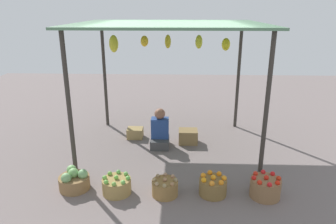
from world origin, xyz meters
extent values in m
plane|color=slate|center=(0.00, 0.00, 0.00)|extent=(14.00, 14.00, 0.00)
cylinder|color=#38332D|center=(-1.49, -1.19, 1.17)|extent=(0.07, 0.07, 2.34)
cylinder|color=#38332D|center=(1.49, -1.19, 1.17)|extent=(0.07, 0.07, 2.34)
cylinder|color=#38332D|center=(-1.49, 1.19, 1.17)|extent=(0.07, 0.07, 2.34)
cylinder|color=#38332D|center=(1.49, 1.19, 1.17)|extent=(0.07, 0.07, 2.34)
cube|color=#557D5C|center=(0.00, 0.00, 2.36)|extent=(3.28, 2.67, 0.04)
ellipsoid|color=yellow|center=(-0.97, -0.12, 2.03)|extent=(0.16, 0.16, 0.30)
ellipsoid|color=yellow|center=(-0.48, 0.34, 2.03)|extent=(0.15, 0.15, 0.20)
ellipsoid|color=gold|center=(-0.04, 0.29, 2.03)|extent=(0.11, 0.11, 0.25)
ellipsoid|color=yellow|center=(0.54, 0.26, 2.03)|extent=(0.13, 0.13, 0.25)
ellipsoid|color=yellow|center=(0.98, -0.13, 2.03)|extent=(0.14, 0.14, 0.22)
cube|color=#404042|center=(-0.18, 0.01, 0.09)|extent=(0.36, 0.44, 0.18)
cube|color=navy|center=(-0.18, 0.06, 0.38)|extent=(0.34, 0.22, 0.40)
sphere|color=#8A5A44|center=(-0.18, 0.06, 0.67)|extent=(0.21, 0.21, 0.21)
cylinder|color=olive|center=(-1.39, -1.55, 0.10)|extent=(0.46, 0.46, 0.21)
sphere|color=#71A95C|center=(-1.39, -1.55, 0.27)|extent=(0.15, 0.15, 0.15)
sphere|color=#73A869|center=(-1.25, -1.55, 0.25)|extent=(0.15, 0.15, 0.15)
sphere|color=#73AE60|center=(-1.47, -1.43, 0.25)|extent=(0.15, 0.15, 0.15)
sphere|color=#73A565|center=(-1.47, -1.67, 0.25)|extent=(0.15, 0.15, 0.15)
cylinder|color=#9D7F47|center=(-0.73, -1.64, 0.12)|extent=(0.43, 0.43, 0.23)
sphere|color=#6AB240|center=(-0.73, -1.64, 0.26)|extent=(0.07, 0.07, 0.07)
sphere|color=#63B64A|center=(-0.55, -1.64, 0.25)|extent=(0.07, 0.07, 0.07)
sphere|color=#6BAF50|center=(-0.61, -1.52, 0.25)|extent=(0.07, 0.07, 0.07)
sphere|color=#61AB4E|center=(-0.73, -1.47, 0.25)|extent=(0.07, 0.07, 0.07)
sphere|color=#6CAB42|center=(-0.85, -1.52, 0.25)|extent=(0.07, 0.07, 0.07)
sphere|color=#6CAE48|center=(-0.90, -1.64, 0.25)|extent=(0.07, 0.07, 0.07)
sphere|color=#66AE41|center=(-0.85, -1.76, 0.25)|extent=(0.07, 0.07, 0.07)
sphere|color=#73A945|center=(-0.73, -1.81, 0.25)|extent=(0.07, 0.07, 0.07)
sphere|color=#6CB44E|center=(-0.61, -1.76, 0.25)|extent=(0.07, 0.07, 0.07)
cylinder|color=olive|center=(-0.01, -1.66, 0.11)|extent=(0.39, 0.39, 0.23)
sphere|color=#A67753|center=(-0.01, -1.66, 0.25)|extent=(0.06, 0.06, 0.06)
sphere|color=#968259|center=(0.15, -1.66, 0.25)|extent=(0.06, 0.06, 0.06)
sphere|color=#A67C5C|center=(0.10, -1.55, 0.25)|extent=(0.06, 0.06, 0.06)
sphere|color=#A27B5D|center=(-0.01, -1.51, 0.25)|extent=(0.06, 0.06, 0.06)
sphere|color=#947851|center=(-0.12, -1.55, 0.25)|extent=(0.06, 0.06, 0.06)
sphere|color=#A38658|center=(-0.17, -1.66, 0.25)|extent=(0.06, 0.06, 0.06)
sphere|color=tan|center=(-0.12, -1.77, 0.25)|extent=(0.06, 0.06, 0.06)
sphere|color=#998558|center=(-0.01, -1.82, 0.25)|extent=(0.06, 0.06, 0.06)
sphere|color=#A4764D|center=(0.10, -1.77, 0.25)|extent=(0.06, 0.06, 0.06)
cylinder|color=brown|center=(0.70, -1.62, 0.12)|extent=(0.41, 0.41, 0.25)
sphere|color=orange|center=(0.70, -1.62, 0.28)|extent=(0.08, 0.08, 0.08)
sphere|color=orange|center=(0.86, -1.62, 0.27)|extent=(0.08, 0.08, 0.08)
sphere|color=orange|center=(0.80, -1.50, 0.27)|extent=(0.08, 0.08, 0.08)
sphere|color=orange|center=(0.66, -1.47, 0.27)|extent=(0.08, 0.08, 0.08)
sphere|color=orange|center=(0.56, -1.55, 0.27)|extent=(0.08, 0.08, 0.08)
sphere|color=orange|center=(0.56, -1.69, 0.27)|extent=(0.08, 0.08, 0.08)
sphere|color=orange|center=(0.66, -1.77, 0.27)|extent=(0.08, 0.08, 0.08)
sphere|color=orange|center=(0.80, -1.74, 0.27)|extent=(0.08, 0.08, 0.08)
cylinder|color=olive|center=(1.46, -1.65, 0.14)|extent=(0.44, 0.44, 0.28)
sphere|color=red|center=(1.46, -1.65, 0.31)|extent=(0.07, 0.07, 0.07)
sphere|color=red|center=(1.63, -1.65, 0.30)|extent=(0.07, 0.07, 0.07)
sphere|color=red|center=(1.58, -1.53, 0.30)|extent=(0.07, 0.07, 0.07)
sphere|color=red|center=(1.46, -1.47, 0.30)|extent=(0.07, 0.07, 0.07)
sphere|color=red|center=(1.33, -1.53, 0.30)|extent=(0.07, 0.07, 0.07)
sphere|color=red|center=(1.28, -1.65, 0.30)|extent=(0.07, 0.07, 0.07)
sphere|color=red|center=(1.33, -1.78, 0.30)|extent=(0.07, 0.07, 0.07)
sphere|color=red|center=(1.46, -1.83, 0.30)|extent=(0.07, 0.07, 0.07)
sphere|color=red|center=(1.58, -1.78, 0.30)|extent=(0.07, 0.07, 0.07)
cube|color=#9C804C|center=(-0.74, 0.44, 0.11)|extent=(0.33, 0.27, 0.21)
cube|color=olive|center=(0.38, 0.22, 0.14)|extent=(0.38, 0.32, 0.28)
camera|label=1|loc=(0.18, -5.67, 2.65)|focal=33.50mm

